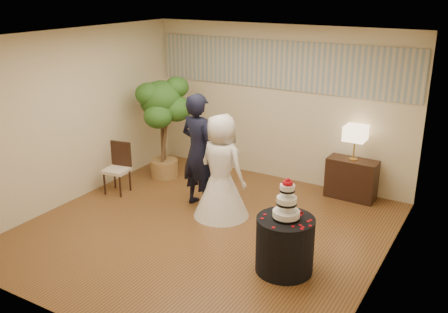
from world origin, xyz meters
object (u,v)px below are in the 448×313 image
Objects in this scene: bride at (221,166)px; ficus_tree at (163,127)px; groom at (198,151)px; cake_table at (285,245)px; side_chair at (116,169)px; console at (351,179)px; wedding_cake at (287,199)px; table_lamp at (355,143)px.

ficus_tree is at bearing -18.26° from bride.
bride is (0.50, -0.14, -0.12)m from groom.
side_chair is at bearing 166.85° from cake_table.
console is at bearing 88.95° from cake_table.
groom is 2.63m from console.
groom is 1.15× the size of bride.
ficus_tree is (-1.77, 0.88, 0.14)m from bride.
wedding_cake is 2.65m from table_lamp.
groom is at bearing 151.07° from cake_table.
cake_table is 0.88× the size of console.
wedding_cake is at bearing -89.43° from console.
wedding_cake is 0.28× the size of ficus_tree.
wedding_cake is at bearing 155.30° from bride.
side_chair is at bearing 166.85° from wedding_cake.
groom is 2.29m from wedding_cake.
cake_table is at bearing 90.00° from wedding_cake.
groom is 0.97× the size of ficus_tree.
side_chair is at bearing 23.19° from groom.
ficus_tree is at bearing -164.71° from console.
wedding_cake reaches higher than cake_table.
side_chair is (-3.51, 0.82, -0.55)m from wedding_cake.
table_lamp is (2.05, 1.54, 0.04)m from groom.
table_lamp reaches higher than wedding_cake.
console is (0.05, 2.65, -0.02)m from cake_table.
bride is at bearing -132.59° from table_lamp.
ficus_tree reaches higher than wedding_cake.
wedding_cake is 3.75m from ficus_tree.
cake_table is at bearing 163.45° from groom.
bride is 2.82× the size of table_lamp.
wedding_cake is at bearing -22.05° from side_chair.
ficus_tree is (-3.27, 1.84, -0.03)m from wedding_cake.
table_lamp is at bearing 13.67° from ficus_tree.
table_lamp is at bearing 88.95° from cake_table.
cake_table is 1.37× the size of wedding_cake.
ficus_tree is (-1.27, 0.74, 0.03)m from groom.
cake_table is at bearing -22.05° from side_chair.
side_chair reaches higher than cake_table.
side_chair is (-2.01, -0.15, -0.38)m from bride.
side_chair is (-3.56, -1.83, -0.54)m from table_lamp.
side_chair is (-1.51, -0.29, -0.49)m from groom.
ficus_tree reaches higher than table_lamp.
groom is at bearing 151.07° from wedding_cake.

